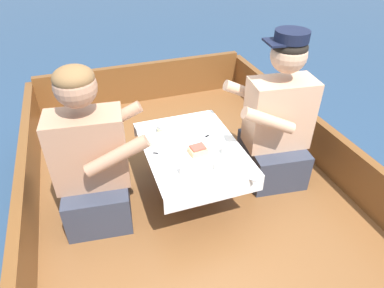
% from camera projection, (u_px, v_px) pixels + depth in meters
% --- Properties ---
extents(ground_plane, '(60.00, 60.00, 0.00)m').
position_uv_depth(ground_plane, '(195.00, 234.00, 2.41)').
color(ground_plane, navy).
extents(boat_deck, '(2.03, 3.02, 0.33)m').
position_uv_depth(boat_deck, '(195.00, 217.00, 2.31)').
color(boat_deck, brown).
rests_on(boat_deck, ground_plane).
extents(gunwale_port, '(0.06, 3.02, 0.32)m').
position_uv_depth(gunwale_port, '(25.00, 220.00, 1.86)').
color(gunwale_port, brown).
rests_on(gunwale_port, boat_deck).
extents(gunwale_starboard, '(0.06, 3.02, 0.32)m').
position_uv_depth(gunwale_starboard, '(328.00, 150.00, 2.39)').
color(gunwale_starboard, brown).
rests_on(gunwale_starboard, boat_deck).
extents(bow_coaming, '(1.91, 0.06, 0.37)m').
position_uv_depth(bow_coaming, '(143.00, 82.00, 3.26)').
color(bow_coaming, brown).
rests_on(bow_coaming, boat_deck).
extents(cockpit_table, '(0.56, 0.76, 0.37)m').
position_uv_depth(cockpit_table, '(192.00, 152.00, 2.08)').
color(cockpit_table, '#B2B2B7').
rests_on(cockpit_table, boat_deck).
extents(person_port, '(0.56, 0.49, 0.95)m').
position_uv_depth(person_port, '(92.00, 162.00, 1.91)').
color(person_port, '#333847').
rests_on(person_port, boat_deck).
extents(person_starboard, '(0.56, 0.50, 1.01)m').
position_uv_depth(person_starboard, '(277.00, 124.00, 2.20)').
color(person_starboard, '#333847').
rests_on(person_starboard, boat_deck).
extents(plate_sandwich, '(0.19, 0.19, 0.01)m').
position_uv_depth(plate_sandwich, '(198.00, 154.00, 1.99)').
color(plate_sandwich, white).
rests_on(plate_sandwich, cockpit_table).
extents(plate_bread, '(0.21, 0.21, 0.01)m').
position_uv_depth(plate_bread, '(204.00, 126.00, 2.23)').
color(plate_bread, white).
rests_on(plate_bread, cockpit_table).
extents(sandwich, '(0.11, 0.09, 0.05)m').
position_uv_depth(sandwich, '(198.00, 150.00, 1.97)').
color(sandwich, '#E0BC7F').
rests_on(sandwich, plate_sandwich).
extents(bowl_port_near, '(0.14, 0.14, 0.04)m').
position_uv_depth(bowl_port_near, '(160.00, 141.00, 2.07)').
color(bowl_port_near, white).
rests_on(bowl_port_near, cockpit_table).
extents(bowl_starboard_near, '(0.13, 0.13, 0.04)m').
position_uv_depth(bowl_starboard_near, '(227.00, 166.00, 1.87)').
color(bowl_starboard_near, white).
rests_on(bowl_starboard_near, cockpit_table).
extents(coffee_cup_port, '(0.09, 0.07, 0.05)m').
position_uv_depth(coffee_cup_port, '(186.00, 169.00, 1.83)').
color(coffee_cup_port, white).
rests_on(coffee_cup_port, cockpit_table).
extents(coffee_cup_starboard, '(0.09, 0.06, 0.06)m').
position_uv_depth(coffee_cup_starboard, '(228.00, 150.00, 1.97)').
color(coffee_cup_starboard, white).
rests_on(coffee_cup_starboard, cockpit_table).
extents(tin_can, '(0.07, 0.07, 0.05)m').
position_uv_depth(tin_can, '(162.00, 129.00, 2.17)').
color(tin_can, silver).
rests_on(tin_can, cockpit_table).
extents(utensil_fork_starboard, '(0.16, 0.09, 0.00)m').
position_uv_depth(utensil_fork_starboard, '(164.00, 154.00, 1.99)').
color(utensil_fork_starboard, silver).
rests_on(utensil_fork_starboard, cockpit_table).
extents(utensil_fork_port, '(0.15, 0.11, 0.00)m').
position_uv_depth(utensil_fork_port, '(202.00, 140.00, 2.11)').
color(utensil_fork_port, silver).
rests_on(utensil_fork_port, cockpit_table).
extents(utensil_knife_port, '(0.17, 0.06, 0.00)m').
position_uv_depth(utensil_knife_port, '(154.00, 126.00, 2.24)').
color(utensil_knife_port, silver).
rests_on(utensil_knife_port, cockpit_table).
extents(utensil_knife_starboard, '(0.11, 0.14, 0.00)m').
position_uv_depth(utensil_knife_starboard, '(242.00, 175.00, 1.83)').
color(utensil_knife_starboard, silver).
rests_on(utensil_knife_starboard, cockpit_table).
extents(utensil_spoon_center, '(0.11, 0.15, 0.01)m').
position_uv_depth(utensil_spoon_center, '(239.00, 160.00, 1.94)').
color(utensil_spoon_center, silver).
rests_on(utensil_spoon_center, cockpit_table).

